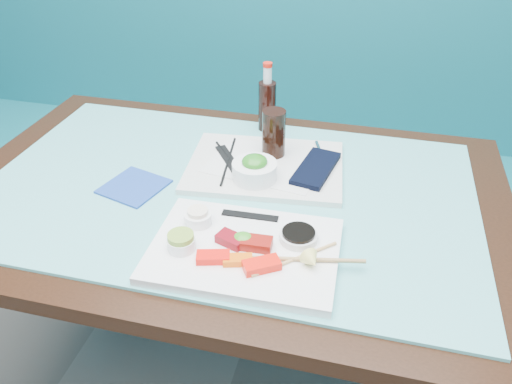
% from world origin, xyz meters
% --- Properties ---
extents(booth_bench, '(3.00, 0.56, 1.17)m').
position_xyz_m(booth_bench, '(0.00, 2.29, 0.37)').
color(booth_bench, '#10606A').
rests_on(booth_bench, ground).
extents(dining_table, '(1.40, 0.90, 0.75)m').
position_xyz_m(dining_table, '(0.00, 1.45, 0.67)').
color(dining_table, black).
rests_on(dining_table, ground).
extents(glass_top, '(1.22, 0.76, 0.01)m').
position_xyz_m(glass_top, '(0.00, 1.45, 0.75)').
color(glass_top, '#5CB8B8').
rests_on(glass_top, dining_table).
extents(sashimi_plate, '(0.40, 0.29, 0.02)m').
position_xyz_m(sashimi_plate, '(0.11, 1.22, 0.77)').
color(sashimi_plate, white).
rests_on(sashimi_plate, glass_top).
extents(salmon_left, '(0.07, 0.05, 0.02)m').
position_xyz_m(salmon_left, '(0.06, 1.16, 0.79)').
color(salmon_left, '#FF130A').
rests_on(salmon_left, sashimi_plate).
extents(salmon_mid, '(0.06, 0.04, 0.01)m').
position_xyz_m(salmon_mid, '(0.11, 1.17, 0.79)').
color(salmon_mid, '#F35F09').
rests_on(salmon_mid, sashimi_plate).
extents(salmon_right, '(0.08, 0.07, 0.02)m').
position_xyz_m(salmon_right, '(0.16, 1.16, 0.79)').
color(salmon_right, '#FF180A').
rests_on(salmon_right, sashimi_plate).
extents(tuna_left, '(0.07, 0.06, 0.02)m').
position_xyz_m(tuna_left, '(0.08, 1.22, 0.79)').
color(tuna_left, maroon).
rests_on(tuna_left, sashimi_plate).
extents(tuna_right, '(0.07, 0.04, 0.02)m').
position_xyz_m(tuna_right, '(0.13, 1.22, 0.79)').
color(tuna_right, maroon).
rests_on(tuna_right, sashimi_plate).
extents(seaweed_garnish, '(0.05, 0.04, 0.02)m').
position_xyz_m(seaweed_garnish, '(0.10, 1.23, 0.79)').
color(seaweed_garnish, '#3B9322').
rests_on(seaweed_garnish, sashimi_plate).
extents(ramekin_wasabi, '(0.07, 0.07, 0.02)m').
position_xyz_m(ramekin_wasabi, '(-0.02, 1.18, 0.79)').
color(ramekin_wasabi, white).
rests_on(ramekin_wasabi, sashimi_plate).
extents(wasabi_fill, '(0.07, 0.07, 0.01)m').
position_xyz_m(wasabi_fill, '(-0.02, 1.18, 0.81)').
color(wasabi_fill, olive).
rests_on(wasabi_fill, ramekin_wasabi).
extents(ramekin_ginger, '(0.07, 0.07, 0.03)m').
position_xyz_m(ramekin_ginger, '(-0.01, 1.27, 0.79)').
color(ramekin_ginger, white).
rests_on(ramekin_ginger, sashimi_plate).
extents(ginger_fill, '(0.06, 0.06, 0.01)m').
position_xyz_m(ginger_fill, '(-0.01, 1.27, 0.81)').
color(ginger_fill, '#F3E1C7').
rests_on(ginger_fill, ramekin_ginger).
extents(soy_dish, '(0.10, 0.10, 0.02)m').
position_xyz_m(soy_dish, '(0.21, 1.27, 0.79)').
color(soy_dish, silver).
rests_on(soy_dish, sashimi_plate).
extents(soy_fill, '(0.09, 0.09, 0.01)m').
position_xyz_m(soy_fill, '(0.21, 1.27, 0.80)').
color(soy_fill, black).
rests_on(soy_fill, soy_dish).
extents(lemon_wedge, '(0.05, 0.05, 0.04)m').
position_xyz_m(lemon_wedge, '(0.25, 1.19, 0.80)').
color(lemon_wedge, '#FFF378').
rests_on(lemon_wedge, sashimi_plate).
extents(chopstick_sleeve, '(0.13, 0.03, 0.00)m').
position_xyz_m(chopstick_sleeve, '(0.09, 1.32, 0.78)').
color(chopstick_sleeve, black).
rests_on(chopstick_sleeve, sashimi_plate).
extents(wooden_chopstick_a, '(0.15, 0.14, 0.01)m').
position_xyz_m(wooden_chopstick_a, '(0.22, 1.20, 0.78)').
color(wooden_chopstick_a, tan).
rests_on(wooden_chopstick_a, sashimi_plate).
extents(wooden_chopstick_b, '(0.26, 0.06, 0.01)m').
position_xyz_m(wooden_chopstick_b, '(0.23, 1.20, 0.78)').
color(wooden_chopstick_b, '#9D784A').
rests_on(wooden_chopstick_b, sashimi_plate).
extents(serving_tray, '(0.43, 0.34, 0.02)m').
position_xyz_m(serving_tray, '(0.07, 1.56, 0.77)').
color(serving_tray, silver).
rests_on(serving_tray, glass_top).
extents(paper_placemat, '(0.32, 0.25, 0.00)m').
position_xyz_m(paper_placemat, '(0.07, 1.56, 0.77)').
color(paper_placemat, silver).
rests_on(paper_placemat, serving_tray).
extents(seaweed_bowl, '(0.15, 0.15, 0.05)m').
position_xyz_m(seaweed_bowl, '(0.06, 1.49, 0.80)').
color(seaweed_bowl, white).
rests_on(seaweed_bowl, serving_tray).
extents(seaweed_salad, '(0.08, 0.08, 0.03)m').
position_xyz_m(seaweed_salad, '(0.06, 1.49, 0.82)').
color(seaweed_salad, '#25771B').
rests_on(seaweed_salad, seaweed_bowl).
extents(cola_glass, '(0.08, 0.08, 0.13)m').
position_xyz_m(cola_glass, '(0.08, 1.62, 0.84)').
color(cola_glass, black).
rests_on(cola_glass, serving_tray).
extents(navy_pouch, '(0.11, 0.20, 0.01)m').
position_xyz_m(navy_pouch, '(0.21, 1.56, 0.78)').
color(navy_pouch, black).
rests_on(navy_pouch, serving_tray).
extents(fork, '(0.04, 0.08, 0.01)m').
position_xyz_m(fork, '(0.20, 1.67, 0.78)').
color(fork, silver).
rests_on(fork, serving_tray).
extents(black_chopstick_a, '(0.04, 0.24, 0.01)m').
position_xyz_m(black_chopstick_a, '(-0.02, 1.55, 0.78)').
color(black_chopstick_a, black).
rests_on(black_chopstick_a, serving_tray).
extents(black_chopstick_b, '(0.14, 0.18, 0.01)m').
position_xyz_m(black_chopstick_b, '(-0.02, 1.55, 0.78)').
color(black_chopstick_b, black).
rests_on(black_chopstick_b, serving_tray).
extents(tray_sleeve, '(0.12, 0.16, 0.00)m').
position_xyz_m(tray_sleeve, '(-0.02, 1.55, 0.78)').
color(tray_sleeve, black).
rests_on(tray_sleeve, serving_tray).
extents(cola_bottle_body, '(0.07, 0.07, 0.15)m').
position_xyz_m(cola_bottle_body, '(0.03, 1.79, 0.83)').
color(cola_bottle_body, black).
rests_on(cola_bottle_body, glass_top).
extents(cola_bottle_neck, '(0.03, 0.03, 0.05)m').
position_xyz_m(cola_bottle_neck, '(0.03, 1.79, 0.93)').
color(cola_bottle_neck, silver).
rests_on(cola_bottle_neck, cola_bottle_body).
extents(cola_bottle_cap, '(0.04, 0.04, 0.01)m').
position_xyz_m(cola_bottle_cap, '(0.03, 1.79, 0.96)').
color(cola_bottle_cap, red).
rests_on(cola_bottle_cap, cola_bottle_neck).
extents(blue_napkin, '(0.17, 0.17, 0.01)m').
position_xyz_m(blue_napkin, '(-0.23, 1.40, 0.76)').
color(blue_napkin, navy).
rests_on(blue_napkin, glass_top).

